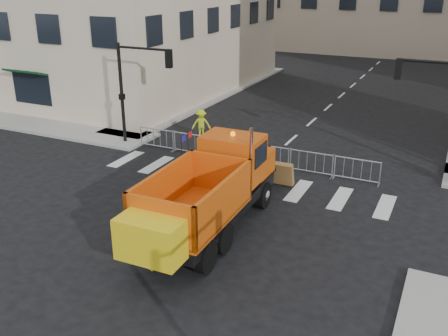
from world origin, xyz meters
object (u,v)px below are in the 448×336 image
at_px(plow_truck, 209,191).
at_px(cop_b, 267,163).
at_px(cop_c, 235,165).
at_px(worker, 201,124).
at_px(cop_a, 262,163).

xyz_separation_m(plow_truck, cop_b, (0.12, 5.37, -0.79)).
bearing_deg(cop_c, plow_truck, 46.22).
bearing_deg(cop_b, worker, -1.66).
relative_size(plow_truck, cop_b, 5.60).
xyz_separation_m(cop_c, worker, (-4.30, 4.91, -0.02)).
distance_m(cop_c, worker, 6.52).
bearing_deg(worker, cop_a, -63.85).
bearing_deg(cop_c, cop_b, 172.09).
relative_size(plow_truck, worker, 5.90).
bearing_deg(cop_a, worker, -72.16).
bearing_deg(cop_b, cop_c, 81.58).
distance_m(plow_truck, cop_a, 5.20).
distance_m(plow_truck, cop_c, 4.39).
height_order(cop_a, worker, cop_a).
bearing_deg(plow_truck, cop_c, 11.02).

